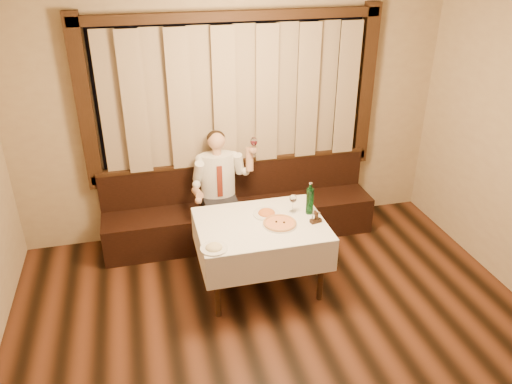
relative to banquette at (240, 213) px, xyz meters
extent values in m
cube|color=silver|center=(0.00, -2.72, 2.49)|extent=(5.00, 6.00, 0.01)
cube|color=tan|center=(0.00, 0.28, 1.09)|extent=(5.00, 0.01, 2.80)
cube|color=black|center=(0.00, 0.26, 1.39)|extent=(3.00, 0.02, 1.60)
cube|color=orange|center=(-0.70, 0.25, 1.09)|extent=(0.50, 0.01, 0.40)
cube|color=black|center=(0.00, 0.22, 0.54)|extent=(3.30, 0.12, 0.10)
cube|color=black|center=(0.00, 0.22, 2.24)|extent=(3.30, 0.12, 0.10)
cube|color=black|center=(-1.60, 0.22, 1.39)|extent=(0.16, 0.12, 1.90)
cube|color=black|center=(1.60, 0.22, 1.39)|extent=(0.16, 0.12, 1.90)
cube|color=#816D53|center=(0.00, 0.16, 1.39)|extent=(2.90, 0.08, 1.55)
cube|color=black|center=(0.00, -0.04, -0.09)|extent=(3.20, 0.60, 0.45)
cube|color=black|center=(0.00, 0.20, 0.36)|extent=(3.20, 0.12, 0.45)
cube|color=black|center=(0.00, 0.20, 0.61)|extent=(3.20, 0.14, 0.04)
cylinder|color=black|center=(-0.52, -1.39, 0.04)|extent=(0.06, 0.06, 0.71)
cylinder|color=black|center=(0.52, -1.39, 0.04)|extent=(0.06, 0.06, 0.71)
cylinder|color=black|center=(-0.52, -0.65, 0.04)|extent=(0.06, 0.06, 0.71)
cylinder|color=black|center=(0.52, -0.65, 0.04)|extent=(0.06, 0.06, 0.71)
cube|color=black|center=(0.00, -1.02, 0.42)|extent=(1.20, 0.90, 0.04)
cube|color=white|center=(0.00, -1.02, 0.44)|extent=(1.26, 0.96, 0.01)
cube|color=white|center=(0.00, -1.50, 0.27)|extent=(1.26, 0.01, 0.35)
cube|color=white|center=(0.00, -0.54, 0.27)|extent=(1.26, 0.01, 0.35)
cube|color=white|center=(-0.63, -1.02, 0.27)|extent=(0.01, 0.96, 0.35)
cube|color=white|center=(0.63, -1.02, 0.27)|extent=(0.01, 0.96, 0.35)
cylinder|color=white|center=(0.17, -1.10, 0.45)|extent=(0.35, 0.35, 0.01)
cylinder|color=#D74F20|center=(0.17, -1.10, 0.46)|extent=(0.32, 0.32, 0.01)
torus|color=#C5844B|center=(0.17, -1.10, 0.47)|extent=(0.33, 0.33, 0.02)
sphere|color=black|center=(0.14, -1.08, 0.47)|extent=(0.02, 0.02, 0.02)
sphere|color=black|center=(0.21, -1.11, 0.47)|extent=(0.02, 0.02, 0.02)
cylinder|color=white|center=(0.10, -0.88, 0.45)|extent=(0.28, 0.28, 0.02)
ellipsoid|color=#C64A1F|center=(0.10, -0.88, 0.50)|extent=(0.17, 0.17, 0.08)
cylinder|color=white|center=(-0.53, -1.37, 0.45)|extent=(0.25, 0.25, 0.02)
ellipsoid|color=#D0B986|center=(-0.53, -1.37, 0.50)|extent=(0.16, 0.16, 0.07)
cylinder|color=#0D3F19|center=(0.53, -0.95, 0.59)|extent=(0.08, 0.08, 0.28)
cylinder|color=#0D3F19|center=(0.53, -0.95, 0.75)|extent=(0.03, 0.03, 0.06)
cylinder|color=silver|center=(0.53, -0.95, 0.78)|extent=(0.03, 0.03, 0.01)
cylinder|color=white|center=(0.37, -0.89, 0.45)|extent=(0.07, 0.07, 0.01)
cylinder|color=white|center=(0.37, -0.89, 0.50)|extent=(0.01, 0.01, 0.10)
ellipsoid|color=white|center=(0.37, -0.89, 0.60)|extent=(0.08, 0.08, 0.09)
cube|color=black|center=(0.53, -1.14, 0.46)|extent=(0.12, 0.08, 0.04)
cube|color=black|center=(0.53, -1.14, 0.52)|extent=(0.03, 0.06, 0.08)
cylinder|color=white|center=(0.50, -1.15, 0.51)|extent=(0.03, 0.03, 0.07)
cylinder|color=silver|center=(0.50, -1.15, 0.54)|extent=(0.03, 0.03, 0.01)
cylinder|color=white|center=(0.56, -1.14, 0.51)|extent=(0.03, 0.03, 0.07)
cylinder|color=silver|center=(0.56, -1.14, 0.54)|extent=(0.03, 0.03, 0.01)
cube|color=black|center=(-0.25, -0.16, 0.21)|extent=(0.38, 0.42, 0.15)
cube|color=black|center=(-0.35, -0.36, -0.09)|extent=(0.10, 0.11, 0.45)
cube|color=black|center=(-0.15, -0.36, -0.09)|extent=(0.10, 0.11, 0.45)
ellipsoid|color=white|center=(-0.25, -0.02, 0.54)|extent=(0.40, 0.24, 0.51)
cube|color=maroon|center=(-0.25, -0.14, 0.52)|extent=(0.06, 0.01, 0.38)
cylinder|color=tan|center=(-0.25, -0.02, 0.84)|extent=(0.09, 0.09, 0.08)
sphere|color=tan|center=(-0.25, -0.02, 0.96)|extent=(0.20, 0.20, 0.20)
ellipsoid|color=black|center=(-0.25, 0.01, 0.99)|extent=(0.20, 0.20, 0.15)
sphere|color=white|center=(-0.44, -0.02, 0.75)|extent=(0.12, 0.12, 0.12)
sphere|color=white|center=(-0.06, -0.02, 0.75)|extent=(0.12, 0.12, 0.12)
sphere|color=tan|center=(-0.53, -0.40, 0.44)|extent=(0.08, 0.08, 0.08)
sphere|color=tan|center=(0.13, -0.18, 0.87)|extent=(0.09, 0.09, 0.09)
cylinder|color=white|center=(0.13, -0.20, 0.91)|extent=(0.01, 0.01, 0.10)
ellipsoid|color=white|center=(0.13, -0.20, 0.99)|extent=(0.08, 0.08, 0.10)
ellipsoid|color=#4C070F|center=(0.13, -0.20, 0.97)|extent=(0.06, 0.06, 0.06)
camera|label=1|loc=(-1.08, -5.14, 2.96)|focal=35.00mm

